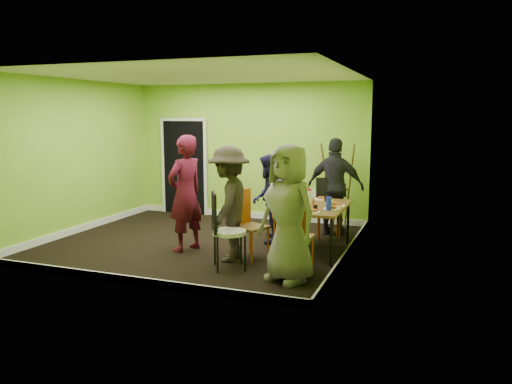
% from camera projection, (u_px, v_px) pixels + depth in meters
% --- Properties ---
extents(ground, '(5.00, 5.00, 0.00)m').
position_uv_depth(ground, '(201.00, 243.00, 8.52)').
color(ground, black).
rests_on(ground, ground).
extents(room_walls, '(5.04, 4.54, 2.82)m').
position_uv_depth(room_walls, '(200.00, 185.00, 8.42)').
color(room_walls, '#84B92F').
rests_on(room_walls, ground).
extents(dining_table, '(0.90, 1.50, 0.75)m').
position_uv_depth(dining_table, '(316.00, 209.00, 7.85)').
color(dining_table, black).
rests_on(dining_table, ground).
extents(chair_left_far, '(0.50, 0.50, 1.09)m').
position_uv_depth(chair_left_far, '(283.00, 209.00, 8.28)').
color(chair_left_far, '#CE5713').
rests_on(chair_left_far, ground).
extents(chair_left_near, '(0.56, 0.56, 1.04)m').
position_uv_depth(chair_left_near, '(247.00, 220.00, 7.57)').
color(chair_left_near, '#CE5713').
rests_on(chair_left_near, ground).
extents(chair_back_end, '(0.55, 0.60, 1.05)m').
position_uv_depth(chair_back_end, '(328.00, 195.00, 8.91)').
color(chair_back_end, '#CE5713').
rests_on(chair_back_end, ground).
extents(chair_front_end, '(0.45, 0.45, 1.07)m').
position_uv_depth(chair_front_end, '(294.00, 231.00, 6.74)').
color(chair_front_end, '#CE5713').
rests_on(chair_front_end, ground).
extents(chair_bentwood, '(0.59, 0.58, 1.10)m').
position_uv_depth(chair_bentwood, '(224.00, 227.00, 7.02)').
color(chair_bentwood, black).
rests_on(chair_bentwood, ground).
extents(easel, '(0.66, 0.62, 1.65)m').
position_uv_depth(easel, '(337.00, 187.00, 9.42)').
color(easel, brown).
rests_on(easel, ground).
extents(plate_near_left, '(0.24, 0.24, 0.01)m').
position_uv_depth(plate_near_left, '(306.00, 200.00, 8.31)').
color(plate_near_left, white).
rests_on(plate_near_left, dining_table).
extents(plate_near_right, '(0.24, 0.24, 0.01)m').
position_uv_depth(plate_near_right, '(296.00, 208.00, 7.60)').
color(plate_near_right, white).
rests_on(plate_near_right, dining_table).
extents(plate_far_back, '(0.26, 0.26, 0.01)m').
position_uv_depth(plate_far_back, '(322.00, 199.00, 8.40)').
color(plate_far_back, white).
rests_on(plate_far_back, dining_table).
extents(plate_far_front, '(0.24, 0.24, 0.01)m').
position_uv_depth(plate_far_front, '(312.00, 212.00, 7.30)').
color(plate_far_front, white).
rests_on(plate_far_front, dining_table).
extents(plate_wall_back, '(0.27, 0.27, 0.01)m').
position_uv_depth(plate_wall_back, '(337.00, 205.00, 7.82)').
color(plate_wall_back, white).
rests_on(plate_wall_back, dining_table).
extents(plate_wall_front, '(0.25, 0.25, 0.01)m').
position_uv_depth(plate_wall_front, '(332.00, 209.00, 7.55)').
color(plate_wall_front, white).
rests_on(plate_wall_front, dining_table).
extents(thermos, '(0.07, 0.07, 0.24)m').
position_uv_depth(thermos, '(309.00, 198.00, 7.84)').
color(thermos, white).
rests_on(thermos, dining_table).
extents(blue_bottle, '(0.08, 0.08, 0.20)m').
position_uv_depth(blue_bottle, '(329.00, 204.00, 7.45)').
color(blue_bottle, '#192EC2').
rests_on(blue_bottle, dining_table).
extents(orange_bottle, '(0.04, 0.04, 0.09)m').
position_uv_depth(orange_bottle, '(313.00, 202.00, 7.96)').
color(orange_bottle, '#CE5713').
rests_on(orange_bottle, dining_table).
extents(glass_mid, '(0.07, 0.07, 0.09)m').
position_uv_depth(glass_mid, '(307.00, 200.00, 8.05)').
color(glass_mid, black).
rests_on(glass_mid, dining_table).
extents(glass_back, '(0.06, 0.06, 0.09)m').
position_uv_depth(glass_back, '(326.00, 198.00, 8.23)').
color(glass_back, black).
rests_on(glass_back, dining_table).
extents(glass_front, '(0.07, 0.07, 0.08)m').
position_uv_depth(glass_front, '(315.00, 208.00, 7.42)').
color(glass_front, black).
rests_on(glass_front, dining_table).
extents(cup_a, '(0.11, 0.11, 0.09)m').
position_uv_depth(cup_a, '(304.00, 204.00, 7.70)').
color(cup_a, white).
rests_on(cup_a, dining_table).
extents(cup_b, '(0.10, 0.10, 0.09)m').
position_uv_depth(cup_b, '(330.00, 203.00, 7.80)').
color(cup_b, white).
rests_on(cup_b, dining_table).
extents(person_standing, '(0.64, 0.78, 1.85)m').
position_uv_depth(person_standing, '(185.00, 194.00, 7.91)').
color(person_standing, '#510E21').
rests_on(person_standing, ground).
extents(person_left_far, '(0.71, 0.84, 1.51)m').
position_uv_depth(person_left_far, '(268.00, 199.00, 8.47)').
color(person_left_far, '#161432').
rests_on(person_left_far, ground).
extents(person_left_near, '(0.76, 1.18, 1.72)m').
position_uv_depth(person_left_near, '(229.00, 204.00, 7.38)').
color(person_left_near, black).
rests_on(person_left_near, ground).
extents(person_back_end, '(1.05, 0.49, 1.76)m').
position_uv_depth(person_back_end, '(335.00, 187.00, 8.98)').
color(person_back_end, black).
rests_on(person_back_end, ground).
extents(person_front_end, '(1.04, 0.89, 1.80)m').
position_uv_depth(person_front_end, '(288.00, 213.00, 6.45)').
color(person_front_end, gray).
rests_on(person_front_end, ground).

